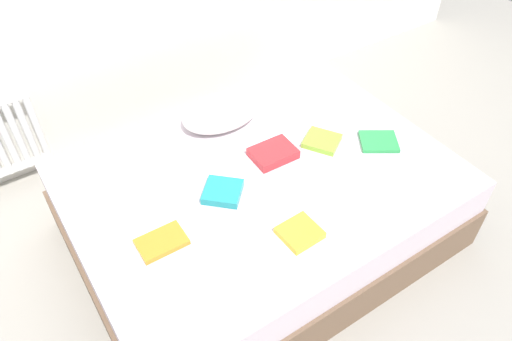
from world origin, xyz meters
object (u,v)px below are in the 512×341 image
Objects in this scene: textbook_lime at (322,141)px; textbook_orange at (162,242)px; textbook_yellow at (300,233)px; bed at (261,205)px; textbook_red at (273,153)px; pillow at (221,112)px; textbook_green at (379,141)px; textbook_teal at (223,192)px.

textbook_lime is 0.85× the size of textbook_orange.
textbook_yellow is 0.64m from textbook_orange.
bed is 0.31m from textbook_red.
textbook_yellow is at bearing -170.07° from textbook_lime.
pillow is 2.36× the size of textbook_green.
pillow is 0.95m from textbook_yellow.
bed is at bearing 77.09° from textbook_yellow.
textbook_yellow is at bearing -28.24° from textbook_orange.
textbook_teal reaches higher than textbook_lime.
pillow is at bearing 84.19° from bed.
pillow is at bearing 79.54° from textbook_yellow.
textbook_green is at bearing -45.84° from pillow.
textbook_yellow is at bearing -98.01° from pillow.
bed is 4.17× the size of pillow.
textbook_red is 0.56m from textbook_yellow.
textbook_red is (0.08, -0.42, -0.04)m from pillow.
bed is 0.37m from textbook_teal.
textbook_lime is at bearing -9.64° from textbook_red.
pillow reaches higher than bed.
textbook_lime is (-0.27, 0.18, 0.00)m from textbook_green.
textbook_red is 1.06× the size of textbook_orange.
textbook_teal is 0.95m from textbook_green.
textbook_orange reaches higher than bed.
bed is 0.75m from textbook_green.
textbook_yellow is (-0.21, -0.51, -0.01)m from textbook_red.
textbook_yellow is 0.87× the size of textbook_green.
textbook_lime is at bearing 8.70° from textbook_orange.
textbook_lime reaches higher than textbook_orange.
pillow reaches higher than textbook_lime.
textbook_yellow is (-0.08, -0.44, 0.27)m from bed.
textbook_teal is 0.45m from textbook_yellow.
textbook_teal is 0.78× the size of textbook_red.
textbook_teal is at bearing -175.14° from bed.
textbook_red reaches higher than textbook_yellow.
textbook_yellow is 0.80× the size of textbook_orange.
bed is at bearing 12.54° from textbook_orange.
textbook_yellow is 0.68m from textbook_lime.
textbook_lime is at bearing 39.79° from textbook_yellow.
textbook_lime is (0.50, 0.46, -0.00)m from textbook_yellow.
textbook_red is at bearing 57.89° from textbook_teal.
textbook_teal is 1.04× the size of textbook_yellow.
textbook_teal reaches higher than textbook_green.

